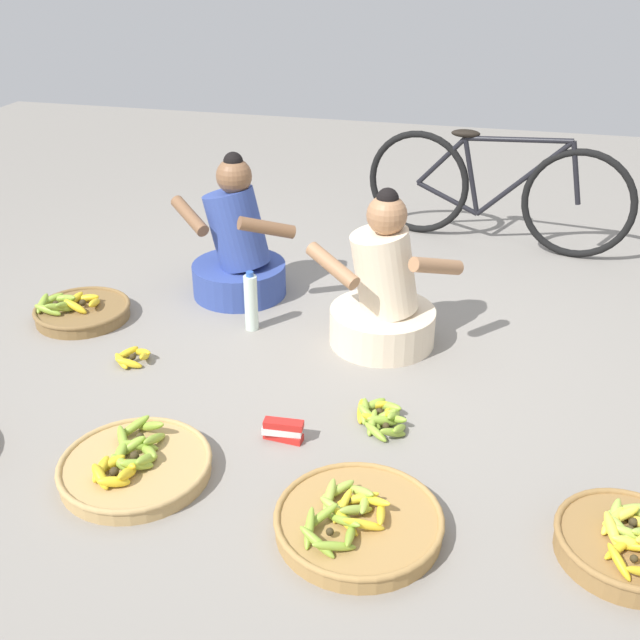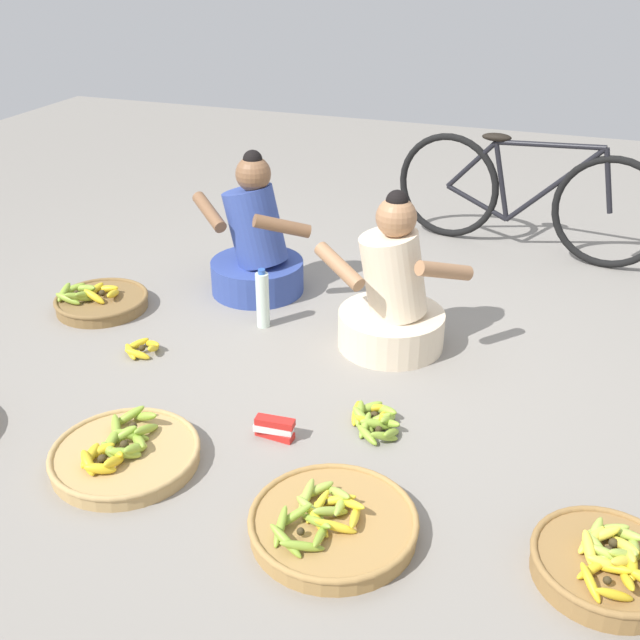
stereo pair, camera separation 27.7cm
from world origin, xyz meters
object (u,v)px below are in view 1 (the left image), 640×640
at_px(vendor_woman_front, 383,296).
at_px(banana_basket_back_right, 358,521).
at_px(water_bottle, 251,302).
at_px(banana_basket_front_center, 629,543).
at_px(loose_bananas_front_left, 133,357).
at_px(loose_bananas_back_center, 380,416).
at_px(vendor_woman_behind, 238,251).
at_px(packet_carton_stack, 283,430).
at_px(banana_basket_back_left, 81,310).
at_px(bicycle_leaning, 495,191).
at_px(banana_basket_near_bicycle, 135,465).

distance_m(vendor_woman_front, banana_basket_back_right, 1.36).
bearing_deg(water_bottle, banana_basket_back_right, -57.81).
relative_size(banana_basket_front_center, loose_bananas_front_left, 2.43).
distance_m(banana_basket_back_right, loose_bananas_back_center, 0.65).
xyz_separation_m(vendor_woman_behind, packet_carton_stack, (0.63, -1.26, -0.21)).
bearing_deg(banana_basket_back_left, vendor_woman_behind, 34.95).
distance_m(banana_basket_back_left, loose_bananas_back_center, 1.79).
distance_m(vendor_woman_front, bicycle_leaning, 1.55).
xyz_separation_m(banana_basket_back_left, loose_bananas_front_left, (0.47, -0.35, -0.02)).
bearing_deg(vendor_woman_behind, packet_carton_stack, -63.26).
xyz_separation_m(vendor_woman_behind, banana_basket_back_right, (1.03, -1.70, -0.21)).
relative_size(loose_bananas_front_left, packet_carton_stack, 1.16).
bearing_deg(loose_bananas_front_left, packet_carton_stack, -25.42).
relative_size(vendor_woman_front, banana_basket_near_bicycle, 1.38).
relative_size(vendor_woman_behind, banana_basket_front_center, 1.69).
height_order(banana_basket_back_right, packet_carton_stack, banana_basket_back_right).
relative_size(bicycle_leaning, banana_basket_back_right, 2.88).
bearing_deg(loose_bananas_front_left, banana_basket_back_right, -33.95).
bearing_deg(banana_basket_near_bicycle, banana_basket_front_center, 0.54).
bearing_deg(loose_bananas_front_left, water_bottle, 46.36).
distance_m(bicycle_leaning, banana_basket_near_bicycle, 2.98).
relative_size(banana_basket_back_right, water_bottle, 1.83).
distance_m(loose_bananas_front_left, loose_bananas_back_center, 1.24).
bearing_deg(banana_basket_near_bicycle, vendor_woman_behind, 95.51).
bearing_deg(loose_bananas_back_center, vendor_woman_front, 99.60).
height_order(banana_basket_back_right, loose_bananas_front_left, banana_basket_back_right).
relative_size(banana_basket_near_bicycle, packet_carton_stack, 3.41).
bearing_deg(banana_basket_front_center, vendor_woman_behind, 140.33).
distance_m(banana_basket_back_right, packet_carton_stack, 0.59).
height_order(bicycle_leaning, water_bottle, bicycle_leaning).
height_order(vendor_woman_behind, banana_basket_front_center, vendor_woman_behind).
relative_size(vendor_woman_behind, banana_basket_near_bicycle, 1.40).
xyz_separation_m(banana_basket_front_center, banana_basket_back_right, (-0.88, -0.11, -0.01)).
height_order(vendor_woman_behind, banana_basket_back_left, vendor_woman_behind).
bearing_deg(banana_basket_front_center, vendor_woman_front, 130.24).
xyz_separation_m(banana_basket_back_right, loose_bananas_front_left, (-1.27, 0.85, -0.02)).
xyz_separation_m(banana_basket_back_right, packet_carton_stack, (-0.40, 0.44, 0.00)).
relative_size(vendor_woman_behind, loose_bananas_front_left, 4.11).
bearing_deg(water_bottle, vendor_woman_front, 1.97).
relative_size(vendor_woman_front, banana_basket_back_right, 1.36).
bearing_deg(bicycle_leaning, vendor_woman_front, -106.73).
height_order(banana_basket_near_bicycle, banana_basket_back_left, banana_basket_back_left).
relative_size(bicycle_leaning, banana_basket_back_left, 3.37).
relative_size(bicycle_leaning, loose_bananas_front_left, 8.55).
relative_size(banana_basket_front_center, banana_basket_back_left, 0.96).
distance_m(bicycle_leaning, loose_bananas_back_center, 2.22).
distance_m(vendor_woman_front, banana_basket_back_left, 1.60).
bearing_deg(vendor_woman_behind, banana_basket_front_center, -39.67).
height_order(bicycle_leaning, packet_carton_stack, bicycle_leaning).
bearing_deg(water_bottle, vendor_woman_behind, 118.01).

